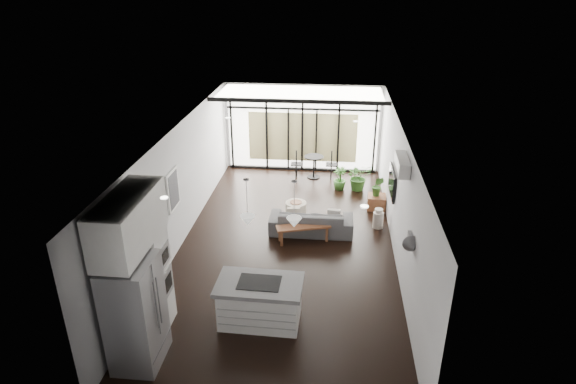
% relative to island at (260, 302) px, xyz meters
% --- Properties ---
extents(floor, '(5.00, 10.00, 0.00)m').
position_rel_island_xyz_m(floor, '(0.20, 2.79, -0.42)').
color(floor, black).
rests_on(floor, ground).
extents(ceiling, '(5.00, 10.00, 0.00)m').
position_rel_island_xyz_m(ceiling, '(0.20, 2.79, 2.38)').
color(ceiling, white).
rests_on(ceiling, ground).
extents(wall_left, '(0.02, 10.00, 2.80)m').
position_rel_island_xyz_m(wall_left, '(-2.30, 2.79, 0.98)').
color(wall_left, silver).
rests_on(wall_left, ground).
extents(wall_right, '(0.02, 10.00, 2.80)m').
position_rel_island_xyz_m(wall_right, '(2.70, 2.79, 0.98)').
color(wall_right, silver).
rests_on(wall_right, ground).
extents(wall_back, '(5.00, 0.02, 2.80)m').
position_rel_island_xyz_m(wall_back, '(0.20, 7.79, 0.98)').
color(wall_back, silver).
rests_on(wall_back, ground).
extents(wall_front, '(5.00, 0.02, 2.80)m').
position_rel_island_xyz_m(wall_front, '(0.20, -2.21, 0.98)').
color(wall_front, silver).
rests_on(wall_front, ground).
extents(glazing, '(5.00, 0.20, 2.80)m').
position_rel_island_xyz_m(glazing, '(0.20, 7.67, 0.98)').
color(glazing, black).
rests_on(glazing, ground).
extents(skylight, '(4.70, 1.90, 0.06)m').
position_rel_island_xyz_m(skylight, '(0.20, 6.79, 2.35)').
color(skylight, white).
rests_on(skylight, ceiling).
extents(neighbour_building, '(3.50, 0.02, 1.60)m').
position_rel_island_xyz_m(neighbour_building, '(0.20, 7.74, 0.68)').
color(neighbour_building, '#CBC581').
rests_on(neighbour_building, ground).
extents(island, '(1.57, 0.95, 0.85)m').
position_rel_island_xyz_m(island, '(0.00, 0.00, 0.00)').
color(island, white).
rests_on(island, floor).
extents(cooktop, '(0.77, 0.52, 0.01)m').
position_rel_island_xyz_m(cooktop, '(-0.00, 0.00, 0.43)').
color(cooktop, black).
rests_on(cooktop, island).
extents(fridge, '(0.73, 0.91, 1.89)m').
position_rel_island_xyz_m(fridge, '(-1.82, -1.16, 0.52)').
color(fridge, '#9FA0A5').
rests_on(fridge, floor).
extents(appliance_column, '(0.62, 0.65, 2.38)m').
position_rel_island_xyz_m(appliance_column, '(-1.92, -0.26, 0.77)').
color(appliance_column, white).
rests_on(appliance_column, floor).
extents(upper_cabinets, '(0.62, 1.75, 0.86)m').
position_rel_island_xyz_m(upper_cabinets, '(-1.92, -0.71, 1.93)').
color(upper_cabinets, white).
rests_on(upper_cabinets, wall_left).
extents(pendant_left, '(0.26, 0.26, 0.18)m').
position_rel_island_xyz_m(pendant_left, '(-0.20, 0.14, 1.60)').
color(pendant_left, white).
rests_on(pendant_left, ceiling).
extents(pendant_right, '(0.26, 0.26, 0.18)m').
position_rel_island_xyz_m(pendant_right, '(0.60, 0.14, 1.60)').
color(pendant_right, white).
rests_on(pendant_right, ceiling).
extents(sofa, '(2.06, 0.60, 0.81)m').
position_rel_island_xyz_m(sofa, '(0.74, 3.50, -0.02)').
color(sofa, '#454547').
rests_on(sofa, floor).
extents(console_bench, '(1.33, 0.68, 0.42)m').
position_rel_island_xyz_m(console_bench, '(0.58, 3.02, -0.21)').
color(console_bench, brown).
rests_on(console_bench, floor).
extents(pouf, '(0.70, 0.70, 0.44)m').
position_rel_island_xyz_m(pouf, '(0.30, 4.23, -0.20)').
color(pouf, beige).
rests_on(pouf, floor).
extents(crate, '(0.51, 0.51, 0.37)m').
position_rel_island_xyz_m(crate, '(2.45, 5.02, -0.24)').
color(crate, brown).
rests_on(crate, floor).
extents(plant_tall, '(0.98, 1.03, 0.64)m').
position_rel_island_xyz_m(plant_tall, '(2.00, 6.25, -0.10)').
color(plant_tall, '#2E5E21').
rests_on(plant_tall, floor).
extents(plant_med, '(0.65, 0.79, 0.39)m').
position_rel_island_xyz_m(plant_med, '(1.44, 6.22, -0.23)').
color(plant_med, '#2E5E21').
rests_on(plant_med, floor).
extents(plant_crate, '(0.47, 0.65, 0.26)m').
position_rel_island_xyz_m(plant_crate, '(2.45, 5.02, 0.08)').
color(plant_crate, '#2E5E21').
rests_on(plant_crate, crate).
extents(milk_can, '(0.28, 0.28, 0.52)m').
position_rel_island_xyz_m(milk_can, '(2.42, 3.90, -0.16)').
color(milk_can, beige).
rests_on(milk_can, floor).
extents(bistro_set, '(1.60, 0.73, 0.75)m').
position_rel_island_xyz_m(bistro_set, '(0.62, 7.05, -0.05)').
color(bistro_set, black).
rests_on(bistro_set, floor).
extents(tv, '(0.05, 1.10, 0.65)m').
position_rel_island_xyz_m(tv, '(2.66, 3.79, 0.88)').
color(tv, black).
rests_on(tv, wall_right).
extents(ac_unit, '(0.22, 0.90, 0.30)m').
position_rel_island_xyz_m(ac_unit, '(2.58, 1.99, 2.03)').
color(ac_unit, white).
rests_on(ac_unit, wall_right).
extents(framed_art, '(0.04, 0.70, 0.90)m').
position_rel_island_xyz_m(framed_art, '(-2.27, 2.29, 1.13)').
color(framed_art, black).
rests_on(framed_art, wall_left).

